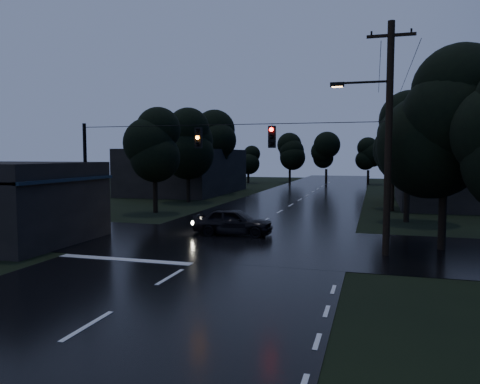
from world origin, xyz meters
The scene contains 17 objects.
ground centered at (0.00, 0.00, 0.00)m, with size 160.00×160.00×0.00m, color black.
main_road centered at (0.00, 30.00, 0.00)m, with size 12.00×120.00×0.02m, color black.
cross_street centered at (0.00, 12.00, 0.00)m, with size 60.00×9.00×0.02m, color black.
building_far_right centered at (14.00, 34.00, 2.20)m, with size 10.00×14.00×4.40m, color black.
building_far_left centered at (-14.00, 40.00, 2.50)m, with size 10.00×16.00×5.00m, color black.
utility_pole_main centered at (7.41, 11.00, 5.26)m, with size 3.50×0.30×10.00m.
utility_pole_far centered at (8.30, 28.00, 3.88)m, with size 2.00×0.30×7.50m.
anchor_pole_left centered at (-7.50, 11.00, 3.00)m, with size 0.18×0.18×6.00m, color black.
span_signals centered at (0.56, 10.99, 5.24)m, with size 15.00×0.37×1.12m.
tree_corner_near centered at (10.00, 13.00, 5.99)m, with size 4.48×4.48×9.44m.
tree_left_a centered at (-9.00, 22.00, 5.24)m, with size 3.92×3.92×8.26m.
tree_left_b centered at (-9.60, 30.00, 5.62)m, with size 4.20×4.20×8.85m.
tree_left_c centered at (-10.20, 40.00, 5.99)m, with size 4.48×4.48×9.44m.
tree_right_a centered at (9.00, 22.00, 5.62)m, with size 4.20×4.20×8.85m.
tree_right_b centered at (9.60, 30.00, 5.99)m, with size 4.48×4.48×9.44m.
tree_right_c centered at (10.20, 40.00, 6.37)m, with size 4.76×4.76×10.03m.
car centered at (-0.43, 14.16, 0.74)m, with size 1.75×4.35×1.48m, color black.
Camera 1 is at (6.97, -10.10, 4.38)m, focal length 35.00 mm.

